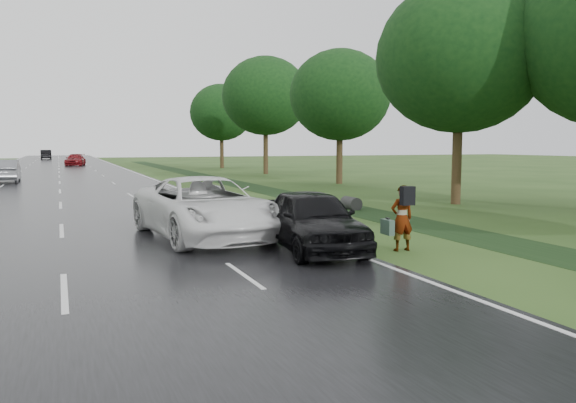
% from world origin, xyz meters
% --- Properties ---
extents(ground, '(220.00, 220.00, 0.00)m').
position_xyz_m(ground, '(0.00, 0.00, 0.00)').
color(ground, '#274318').
rests_on(ground, ground).
extents(road, '(14.00, 180.00, 0.04)m').
position_xyz_m(road, '(0.00, 45.00, 0.02)').
color(road, black).
rests_on(road, ground).
extents(edge_stripe_east, '(0.12, 180.00, 0.01)m').
position_xyz_m(edge_stripe_east, '(6.75, 45.00, 0.04)').
color(edge_stripe_east, silver).
rests_on(edge_stripe_east, road).
extents(center_line, '(0.12, 180.00, 0.01)m').
position_xyz_m(center_line, '(0.00, 45.00, 0.04)').
color(center_line, silver).
rests_on(center_line, road).
extents(drainage_ditch, '(2.20, 120.00, 0.56)m').
position_xyz_m(drainage_ditch, '(11.50, 18.71, 0.04)').
color(drainage_ditch, black).
rests_on(drainage_ditch, ground).
extents(tree_east_b, '(7.60, 7.60, 10.11)m').
position_xyz_m(tree_east_b, '(17.00, 10.00, 6.68)').
color(tree_east_b, '#3D2E19').
rests_on(tree_east_b, ground).
extents(tree_east_c, '(7.00, 7.00, 9.29)m').
position_xyz_m(tree_east_c, '(18.20, 24.00, 6.14)').
color(tree_east_c, '#3D2E19').
rests_on(tree_east_c, ground).
extents(tree_east_d, '(8.00, 8.00, 10.76)m').
position_xyz_m(tree_east_d, '(17.80, 38.00, 7.15)').
color(tree_east_d, '#3D2E19').
rests_on(tree_east_d, ground).
extents(tree_east_f, '(7.20, 7.20, 9.62)m').
position_xyz_m(tree_east_f, '(17.50, 52.00, 6.37)').
color(tree_east_f, '#3D2E19').
rests_on(tree_east_f, ground).
extents(pedestrian, '(0.78, 0.72, 1.72)m').
position_xyz_m(pedestrian, '(8.18, 1.21, 0.89)').
color(pedestrian, '#A5998C').
rests_on(pedestrian, ground).
extents(white_pickup, '(3.57, 6.66, 1.78)m').
position_xyz_m(white_pickup, '(3.90, 5.00, 0.93)').
color(white_pickup, white).
rests_on(white_pickup, road).
extents(dark_sedan, '(2.35, 4.83, 1.59)m').
position_xyz_m(dark_sedan, '(6.00, 2.00, 0.83)').
color(dark_sedan, black).
rests_on(dark_sedan, road).
extents(silver_sedan, '(1.73, 4.94, 1.63)m').
position_xyz_m(silver_sedan, '(-3.53, 33.80, 0.85)').
color(silver_sedan, gray).
rests_on(silver_sedan, road).
extents(far_car_red, '(2.89, 5.37, 1.48)m').
position_xyz_m(far_car_red, '(1.96, 64.83, 0.78)').
color(far_car_red, maroon).
rests_on(far_car_red, road).
extents(far_car_dark, '(1.91, 5.14, 1.68)m').
position_xyz_m(far_car_dark, '(-2.06, 99.04, 0.88)').
color(far_car_dark, black).
rests_on(far_car_dark, road).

